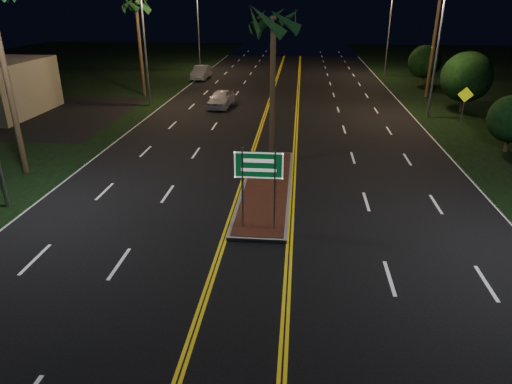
# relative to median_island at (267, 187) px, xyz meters

# --- Properties ---
(ground) EXTENTS (120.00, 120.00, 0.00)m
(ground) POSITION_rel_median_island_xyz_m (0.00, -7.00, -0.08)
(ground) COLOR black
(ground) RESTS_ON ground
(median_island) EXTENTS (2.25, 10.25, 0.17)m
(median_island) POSITION_rel_median_island_xyz_m (0.00, 0.00, 0.00)
(median_island) COLOR gray
(median_island) RESTS_ON ground
(highway_sign) EXTENTS (1.80, 0.08, 3.20)m
(highway_sign) POSITION_rel_median_island_xyz_m (0.00, -4.20, 2.32)
(highway_sign) COLOR gray
(highway_sign) RESTS_ON ground
(streetlight_left_mid) EXTENTS (1.91, 0.44, 9.00)m
(streetlight_left_mid) POSITION_rel_median_island_xyz_m (-10.61, 17.00, 5.57)
(streetlight_left_mid) COLOR gray
(streetlight_left_mid) RESTS_ON ground
(streetlight_left_far) EXTENTS (1.91, 0.44, 9.00)m
(streetlight_left_far) POSITION_rel_median_island_xyz_m (-10.61, 37.00, 5.57)
(streetlight_left_far) COLOR gray
(streetlight_left_far) RESTS_ON ground
(streetlight_right_mid) EXTENTS (1.91, 0.44, 9.00)m
(streetlight_right_mid) POSITION_rel_median_island_xyz_m (10.61, 15.00, 5.57)
(streetlight_right_mid) COLOR gray
(streetlight_right_mid) RESTS_ON ground
(streetlight_right_far) EXTENTS (1.91, 0.44, 9.00)m
(streetlight_right_far) POSITION_rel_median_island_xyz_m (10.61, 35.00, 5.57)
(streetlight_right_far) COLOR gray
(streetlight_right_far) RESTS_ON ground
(palm_median) EXTENTS (2.40, 2.40, 8.30)m
(palm_median) POSITION_rel_median_island_xyz_m (0.00, 3.50, 7.19)
(palm_median) COLOR #382819
(palm_median) RESTS_ON ground
(palm_left_far) EXTENTS (2.40, 2.40, 8.80)m
(palm_left_far) POSITION_rel_median_island_xyz_m (-12.80, 21.00, 7.66)
(palm_left_far) COLOR #382819
(palm_left_far) RESTS_ON ground
(shrub_near) EXTENTS (2.70, 2.70, 3.30)m
(shrub_near) POSITION_rel_median_island_xyz_m (13.50, 7.00, 1.86)
(shrub_near) COLOR #382819
(shrub_near) RESTS_ON ground
(shrub_mid) EXTENTS (3.78, 3.78, 4.62)m
(shrub_mid) POSITION_rel_median_island_xyz_m (14.00, 17.00, 2.64)
(shrub_mid) COLOR #382819
(shrub_mid) RESTS_ON ground
(shrub_far) EXTENTS (3.24, 3.24, 3.96)m
(shrub_far) POSITION_rel_median_island_xyz_m (13.80, 29.00, 2.25)
(shrub_far) COLOR #382819
(shrub_far) RESTS_ON ground
(car_near) EXTENTS (2.54, 5.00, 1.60)m
(car_near) POSITION_rel_median_island_xyz_m (-5.03, 17.00, 0.72)
(car_near) COLOR silver
(car_near) RESTS_ON ground
(car_far) EXTENTS (2.28, 5.05, 1.66)m
(car_far) POSITION_rel_median_island_xyz_m (-9.50, 30.64, 0.75)
(car_far) COLOR #AEB2B8
(car_far) RESTS_ON ground
(warning_sign) EXTENTS (1.06, 0.16, 2.55)m
(warning_sign) POSITION_rel_median_island_xyz_m (13.00, 13.63, 1.58)
(warning_sign) COLOR gray
(warning_sign) RESTS_ON ground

